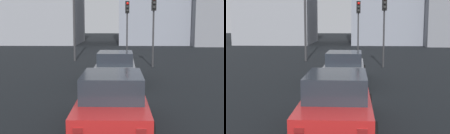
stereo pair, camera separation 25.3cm
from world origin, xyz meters
TOP-DOWN VIEW (x-y plane):
  - car_grey_lead at (10.00, -0.06)m, footprint 4.55×2.07m
  - car_red_second at (3.39, -0.08)m, footprint 4.39×1.95m
  - traffic_light_near_left at (15.04, -2.36)m, footprint 0.32×0.29m
  - traffic_light_near_right at (18.92, -0.80)m, footprint 0.33×0.30m

SIDE VIEW (x-z plane):
  - car_grey_lead at x=10.00m, z-range -0.02..1.44m
  - car_red_second at x=3.39m, z-range -0.03..1.50m
  - traffic_light_near_right at x=18.92m, z-range 0.95..5.36m
  - traffic_light_near_left at x=15.04m, z-range 0.96..5.41m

